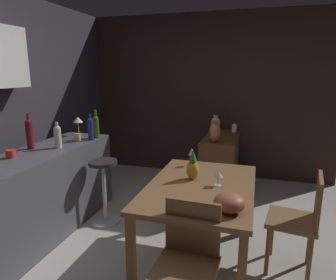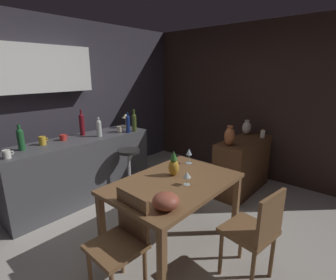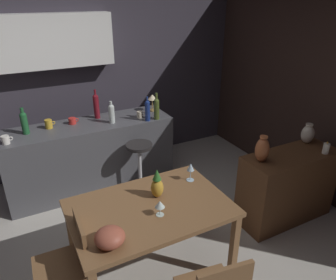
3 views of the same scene
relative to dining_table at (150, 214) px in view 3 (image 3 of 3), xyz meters
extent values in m
plane|color=#B7B2A8|center=(-0.10, 0.26, -0.66)|extent=(9.00, 9.00, 0.00)
cube|color=#38333D|center=(-0.10, 2.36, 0.64)|extent=(5.20, 0.10, 2.60)
cube|color=white|center=(-0.40, 2.24, 1.19)|extent=(1.70, 0.32, 0.64)
cube|color=#33231E|center=(2.45, 0.56, 0.64)|extent=(0.10, 4.40, 2.60)
cube|color=brown|center=(0.00, 0.00, 0.06)|extent=(1.34, 0.90, 0.04)
cube|color=brown|center=(-0.62, 0.40, -0.31)|extent=(0.06, 0.06, 0.70)
cube|color=brown|center=(0.62, 0.40, -0.31)|extent=(0.06, 0.06, 0.70)
cube|color=brown|center=(0.62, -0.40, -0.31)|extent=(0.06, 0.06, 0.70)
cube|color=#4C4C51|center=(-0.08, 1.69, -0.21)|extent=(2.10, 0.60, 0.90)
cube|color=#56351E|center=(1.69, 0.03, -0.25)|extent=(1.10, 0.44, 0.82)
cube|color=brown|center=(-0.78, -0.05, -0.20)|extent=(0.41, 0.41, 0.04)
cube|color=brown|center=(-0.60, -0.06, 0.00)|extent=(0.04, 0.38, 0.41)
cylinder|color=brown|center=(-0.62, 0.10, -0.44)|extent=(0.04, 0.04, 0.44)
cylinder|color=#262323|center=(0.39, 1.17, 0.06)|extent=(0.32, 0.32, 0.04)
cylinder|color=silver|center=(0.39, 1.17, -0.30)|extent=(0.04, 0.04, 0.70)
cylinder|color=silver|center=(0.39, 1.17, -0.64)|extent=(0.34, 0.34, 0.03)
cylinder|color=silver|center=(0.52, 0.20, 0.09)|extent=(0.08, 0.08, 0.00)
cylinder|color=silver|center=(0.52, 0.20, 0.14)|extent=(0.01, 0.01, 0.11)
cone|color=silver|center=(0.52, 0.20, 0.23)|extent=(0.07, 0.07, 0.08)
cylinder|color=silver|center=(0.02, -0.14, 0.09)|extent=(0.07, 0.07, 0.00)
cylinder|color=silver|center=(0.02, -0.14, 0.12)|extent=(0.01, 0.01, 0.07)
cone|color=silver|center=(0.02, -0.14, 0.19)|extent=(0.08, 0.08, 0.06)
ellipsoid|color=gold|center=(0.12, 0.10, 0.17)|extent=(0.11, 0.11, 0.18)
cone|color=#2D6B28|center=(0.12, 0.10, 0.31)|extent=(0.08, 0.08, 0.10)
ellipsoid|color=#9E4C38|center=(-0.44, -0.28, 0.15)|extent=(0.22, 0.22, 0.13)
cylinder|color=#1E592D|center=(-0.79, 1.73, 0.36)|extent=(0.08, 0.08, 0.22)
sphere|color=#1E592D|center=(-0.79, 1.73, 0.47)|extent=(0.08, 0.08, 0.08)
cylinder|color=#1E592D|center=(-0.79, 1.73, 0.52)|extent=(0.04, 0.04, 0.07)
cylinder|color=#475623|center=(0.76, 1.45, 0.36)|extent=(0.07, 0.07, 0.24)
sphere|color=#475623|center=(0.76, 1.45, 0.48)|extent=(0.07, 0.07, 0.07)
cylinder|color=#475623|center=(0.76, 1.45, 0.55)|extent=(0.03, 0.03, 0.09)
cylinder|color=navy|center=(0.63, 1.45, 0.36)|extent=(0.06, 0.06, 0.24)
sphere|color=navy|center=(0.63, 1.45, 0.48)|extent=(0.06, 0.06, 0.06)
cylinder|color=navy|center=(0.63, 1.45, 0.53)|extent=(0.02, 0.02, 0.06)
cylinder|color=silver|center=(0.21, 1.59, 0.35)|extent=(0.08, 0.08, 0.20)
sphere|color=silver|center=(0.21, 1.59, 0.45)|extent=(0.08, 0.08, 0.08)
cylinder|color=silver|center=(0.21, 1.59, 0.50)|extent=(0.03, 0.03, 0.05)
cylinder|color=maroon|center=(0.09, 1.85, 0.38)|extent=(0.07, 0.07, 0.28)
sphere|color=maroon|center=(0.09, 1.85, 0.52)|extent=(0.07, 0.07, 0.07)
cylinder|color=maroon|center=(0.09, 1.85, 0.59)|extent=(0.03, 0.03, 0.08)
cylinder|color=red|center=(-0.24, 1.79, 0.28)|extent=(0.09, 0.09, 0.08)
torus|color=red|center=(-0.19, 1.79, 0.29)|extent=(0.05, 0.01, 0.05)
cylinder|color=white|center=(-1.01, 1.53, 0.29)|extent=(0.08, 0.08, 0.09)
torus|color=white|center=(-0.96, 1.53, 0.29)|extent=(0.05, 0.01, 0.05)
cylinder|color=gold|center=(-0.53, 1.77, 0.30)|extent=(0.08, 0.08, 0.11)
torus|color=gold|center=(-0.47, 1.77, 0.30)|extent=(0.05, 0.01, 0.05)
cylinder|color=beige|center=(0.59, 1.61, 0.29)|extent=(0.08, 0.08, 0.08)
torus|color=beige|center=(0.64, 1.61, 0.29)|extent=(0.05, 0.01, 0.05)
cylinder|color=#A58447|center=(0.84, 1.76, 0.25)|extent=(0.08, 0.08, 0.02)
cylinder|color=#A58447|center=(0.84, 1.76, 0.34)|extent=(0.02, 0.02, 0.15)
cone|color=beige|center=(0.84, 1.76, 0.45)|extent=(0.13, 0.13, 0.07)
cylinder|color=white|center=(2.01, -0.12, 0.22)|extent=(0.07, 0.07, 0.12)
ellipsoid|color=yellow|center=(2.01, -0.12, 0.29)|extent=(0.01, 0.01, 0.03)
ellipsoid|color=beige|center=(2.05, 0.17, 0.27)|extent=(0.14, 0.14, 0.21)
cylinder|color=beige|center=(2.05, 0.17, 0.39)|extent=(0.08, 0.08, 0.02)
ellipsoid|color=#B26038|center=(1.28, 0.07, 0.29)|extent=(0.14, 0.14, 0.26)
cylinder|color=#B26038|center=(1.28, 0.07, 0.43)|extent=(0.08, 0.08, 0.02)
camera|label=1|loc=(-2.40, -0.43, 1.05)|focal=31.68mm
camera|label=2|loc=(-1.79, -1.48, 1.16)|focal=26.71mm
camera|label=3|loc=(-0.88, -2.02, 1.73)|focal=33.86mm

